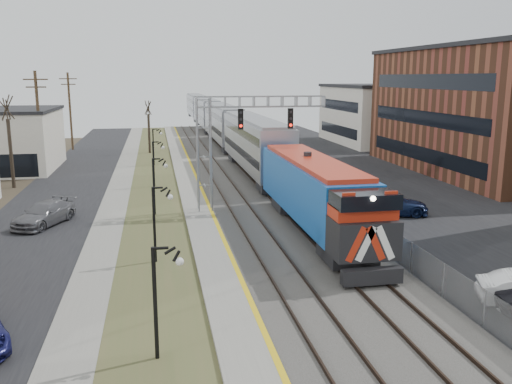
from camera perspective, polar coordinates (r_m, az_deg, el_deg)
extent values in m
cube|color=black|center=(45.78, -20.04, -0.57)|extent=(7.00, 120.00, 0.04)
cube|color=gray|center=(45.24, -14.42, -0.33)|extent=(2.00, 120.00, 0.08)
cube|color=#49522C|center=(45.13, -10.62, -0.20)|extent=(4.00, 120.00, 0.06)
cube|color=gray|center=(45.20, -6.82, 0.06)|extent=(2.00, 120.00, 0.24)
cube|color=#595651|center=(45.78, -0.57, 0.27)|extent=(8.00, 120.00, 0.20)
cube|color=black|center=(49.28, 13.30, 0.70)|extent=(16.00, 120.00, 0.04)
cube|color=gold|center=(45.24, -5.72, 0.26)|extent=(0.24, 120.00, 0.01)
cube|color=#2D2119|center=(45.36, -3.99, 0.36)|extent=(0.08, 120.00, 0.15)
cube|color=#2D2119|center=(45.55, -2.12, 0.43)|extent=(0.08, 120.00, 0.15)
cube|color=#2D2119|center=(45.88, 0.35, 0.52)|extent=(0.08, 120.00, 0.15)
cube|color=#2D2119|center=(46.19, 2.18, 0.59)|extent=(0.08, 120.00, 0.15)
cube|color=#1555AE|center=(32.37, 6.35, -0.44)|extent=(3.00, 17.00, 4.25)
cube|color=black|center=(25.01, 12.09, -8.65)|extent=(2.80, 0.50, 0.70)
cube|color=#A1A2AB|center=(51.76, -0.17, 4.91)|extent=(3.00, 22.00, 5.33)
cube|color=#A1A2AB|center=(74.18, -3.38, 7.04)|extent=(3.00, 22.00, 5.33)
cube|color=#A1A2AB|center=(96.78, -5.11, 8.17)|extent=(3.00, 22.00, 5.33)
cube|color=#A1A2AB|center=(119.45, -6.19, 8.87)|extent=(3.00, 22.00, 5.33)
cube|color=gray|center=(37.68, -5.48, 3.70)|extent=(1.00, 1.00, 8.00)
cube|color=gray|center=(37.89, 0.52, 9.50)|extent=(9.00, 0.80, 0.80)
cube|color=black|center=(37.26, -1.63, 7.68)|extent=(0.35, 0.25, 1.40)
cube|color=black|center=(37.96, 3.64, 7.74)|extent=(0.35, 0.25, 1.40)
cylinder|color=black|center=(18.68, -10.56, -11.58)|extent=(0.14, 0.14, 4.00)
cylinder|color=black|center=(28.14, -10.65, -3.47)|extent=(0.14, 0.14, 4.00)
cylinder|color=black|center=(37.88, -10.70, 0.51)|extent=(0.14, 0.14, 4.00)
cylinder|color=black|center=(47.72, -10.73, 2.86)|extent=(0.14, 0.14, 4.00)
cylinder|color=black|center=(59.61, -10.75, 4.66)|extent=(0.14, 0.14, 4.00)
cylinder|color=#4C3823|center=(55.37, -21.86, 6.58)|extent=(0.28, 0.28, 10.00)
cylinder|color=#4C3823|center=(75.04, -18.97, 7.99)|extent=(0.28, 0.28, 10.00)
cube|color=gray|center=(46.55, 4.53, 1.31)|extent=(0.04, 120.00, 1.60)
cube|color=brown|center=(59.74, 24.11, 7.70)|extent=(16.00, 26.00, 12.00)
cube|color=beige|center=(81.66, 14.01, 7.86)|extent=(16.00, 18.00, 8.00)
cylinder|color=#382D23|center=(51.04, -24.39, 3.69)|extent=(0.30, 0.30, 5.95)
cylinder|color=#382D23|center=(69.50, -11.19, 6.03)|extent=(0.30, 0.30, 4.90)
imported|color=#16244D|center=(38.56, 13.72, -1.25)|extent=(5.78, 3.16, 1.59)
imported|color=slate|center=(40.46, 13.39, -0.80)|extent=(4.10, 2.07, 1.34)
imported|color=slate|center=(37.55, -21.40, -2.20)|extent=(4.00, 5.46, 1.47)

